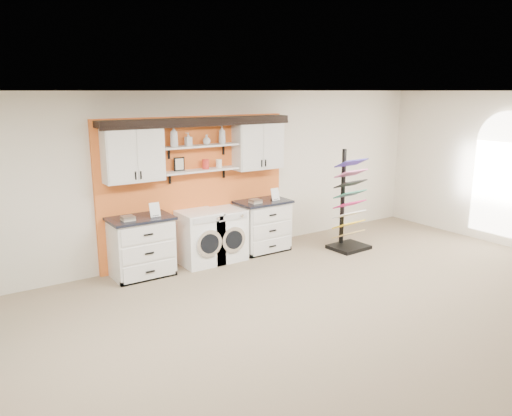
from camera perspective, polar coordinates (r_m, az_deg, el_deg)
floor at (r=5.79m, az=12.58°, el=-16.02°), size 10.00×10.00×0.00m
ceiling at (r=5.07m, az=14.20°, el=12.87°), size 10.00×10.00×0.00m
wall_back at (r=8.42m, az=-6.99°, el=3.59°), size 10.00×0.00×10.00m
accent_panel at (r=8.42m, az=-6.84°, el=2.22°), size 3.40×0.07×2.40m
upper_cabinet_left at (r=7.72m, az=-13.91°, el=6.03°), size 0.90×0.35×0.84m
upper_cabinet_right at (r=8.75m, az=0.20°, el=7.23°), size 0.90×0.35×0.84m
shelf_lower at (r=8.22m, az=-6.38°, el=4.30°), size 1.32×0.28×0.03m
shelf_upper at (r=8.17m, az=-6.45°, el=7.07°), size 1.32×0.28×0.03m
crown_molding at (r=8.15m, az=-6.57°, el=9.86°), size 3.30×0.41×0.13m
window_arched at (r=10.08m, az=26.40°, el=3.81°), size 0.06×1.10×2.25m
picture_frame at (r=8.09m, az=-8.76°, el=4.97°), size 0.18×0.02×0.22m
canister_red at (r=8.25m, az=-5.78°, el=5.01°), size 0.11×0.11×0.16m
canister_cream at (r=8.37m, az=-4.27°, el=5.09°), size 0.10×0.10×0.14m
base_cabinet_left at (r=7.87m, az=-12.95°, el=-4.32°), size 0.96×0.66×0.94m
base_cabinet_right at (r=8.89m, az=0.74°, el=-2.02°), size 0.93×0.66×0.91m
washer at (r=8.26m, az=-6.47°, el=-3.39°), size 0.64×0.71×0.89m
dryer at (r=8.47m, az=-3.75°, el=-2.99°), size 0.62×0.71×0.86m
sample_rack at (r=9.11m, az=10.54°, el=-1.21°), size 0.68×0.57×1.80m
soap_bottle_a at (r=7.96m, az=-9.37°, el=8.11°), size 0.18×0.18×0.33m
soap_bottle_b at (r=8.07m, az=-7.74°, el=7.80°), size 0.10×0.10×0.21m
soap_bottle_c at (r=8.22m, az=-5.67°, el=7.79°), size 0.14×0.14×0.16m
soap_bottle_d at (r=8.35m, az=-3.91°, el=8.39°), size 0.15×0.15×0.30m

